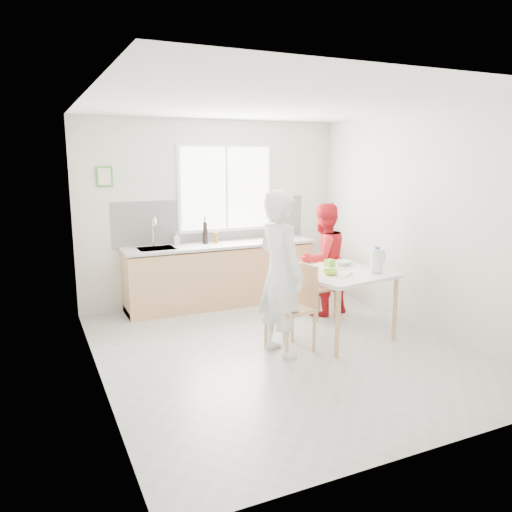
{
  "coord_description": "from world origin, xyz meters",
  "views": [
    {
      "loc": [
        -2.54,
        -4.77,
        2.14
      ],
      "look_at": [
        -0.24,
        0.2,
        1.07
      ],
      "focal_mm": 35.0,
      "sensor_mm": 36.0,
      "label": 1
    }
  ],
  "objects_px": {
    "wine_bottle_b": "(205,234)",
    "person_white": "(280,273)",
    "wine_bottle_a": "(205,232)",
    "person_red": "(323,259)",
    "bowl_green": "(330,272)",
    "bowl_white": "(343,263)",
    "chair_far": "(316,283)",
    "chair_left": "(295,303)",
    "dining_table": "(339,279)",
    "milk_jug": "(377,260)"
  },
  "relations": [
    {
      "from": "bowl_white",
      "to": "milk_jug",
      "type": "relative_size",
      "value": 0.75
    },
    {
      "from": "chair_far",
      "to": "wine_bottle_b",
      "type": "relative_size",
      "value": 2.74
    },
    {
      "from": "person_white",
      "to": "bowl_white",
      "type": "distance_m",
      "value": 1.22
    },
    {
      "from": "bowl_green",
      "to": "milk_jug",
      "type": "relative_size",
      "value": 0.61
    },
    {
      "from": "person_white",
      "to": "person_red",
      "type": "relative_size",
      "value": 1.18
    },
    {
      "from": "chair_left",
      "to": "milk_jug",
      "type": "distance_m",
      "value": 1.12
    },
    {
      "from": "bowl_white",
      "to": "milk_jug",
      "type": "distance_m",
      "value": 0.55
    },
    {
      "from": "chair_left",
      "to": "person_white",
      "type": "distance_m",
      "value": 0.43
    },
    {
      "from": "wine_bottle_a",
      "to": "chair_left",
      "type": "bearing_deg",
      "value": -81.35
    },
    {
      "from": "dining_table",
      "to": "wine_bottle_a",
      "type": "height_order",
      "value": "wine_bottle_a"
    },
    {
      "from": "person_red",
      "to": "wine_bottle_a",
      "type": "relative_size",
      "value": 4.83
    },
    {
      "from": "dining_table",
      "to": "milk_jug",
      "type": "height_order",
      "value": "milk_jug"
    },
    {
      "from": "person_red",
      "to": "wine_bottle_b",
      "type": "distance_m",
      "value": 1.74
    },
    {
      "from": "chair_left",
      "to": "person_white",
      "type": "bearing_deg",
      "value": -90.0
    },
    {
      "from": "wine_bottle_b",
      "to": "bowl_green",
      "type": "bearing_deg",
      "value": -68.04
    },
    {
      "from": "chair_far",
      "to": "person_white",
      "type": "height_order",
      "value": "person_white"
    },
    {
      "from": "chair_far",
      "to": "person_white",
      "type": "relative_size",
      "value": 0.45
    },
    {
      "from": "dining_table",
      "to": "milk_jug",
      "type": "xyz_separation_m",
      "value": [
        0.37,
        -0.22,
        0.24
      ]
    },
    {
      "from": "chair_far",
      "to": "person_red",
      "type": "xyz_separation_m",
      "value": [
        0.12,
        0.02,
        0.32
      ]
    },
    {
      "from": "person_white",
      "to": "bowl_green",
      "type": "relative_size",
      "value": 10.46
    },
    {
      "from": "wine_bottle_a",
      "to": "person_red",
      "type": "bearing_deg",
      "value": -40.87
    },
    {
      "from": "person_white",
      "to": "wine_bottle_b",
      "type": "xyz_separation_m",
      "value": [
        -0.13,
        2.11,
        0.16
      ]
    },
    {
      "from": "person_red",
      "to": "bowl_green",
      "type": "height_order",
      "value": "person_red"
    },
    {
      "from": "person_white",
      "to": "bowl_green",
      "type": "bearing_deg",
      "value": -94.13
    },
    {
      "from": "wine_bottle_b",
      "to": "milk_jug",
      "type": "bearing_deg",
      "value": -57.61
    },
    {
      "from": "dining_table",
      "to": "person_white",
      "type": "distance_m",
      "value": 0.91
    },
    {
      "from": "chair_far",
      "to": "bowl_white",
      "type": "bearing_deg",
      "value": -95.08
    },
    {
      "from": "person_white",
      "to": "dining_table",
      "type": "bearing_deg",
      "value": -90.0
    },
    {
      "from": "person_red",
      "to": "wine_bottle_b",
      "type": "height_order",
      "value": "person_red"
    },
    {
      "from": "wine_bottle_a",
      "to": "wine_bottle_b",
      "type": "relative_size",
      "value": 1.07
    },
    {
      "from": "chair_far",
      "to": "dining_table",
      "type": "bearing_deg",
      "value": -113.31
    },
    {
      "from": "dining_table",
      "to": "bowl_white",
      "type": "distance_m",
      "value": 0.41
    },
    {
      "from": "bowl_white",
      "to": "milk_jug",
      "type": "bearing_deg",
      "value": -77.36
    },
    {
      "from": "chair_left",
      "to": "chair_far",
      "type": "distance_m",
      "value": 1.31
    },
    {
      "from": "chair_left",
      "to": "chair_far",
      "type": "height_order",
      "value": "chair_left"
    },
    {
      "from": "chair_left",
      "to": "bowl_white",
      "type": "xyz_separation_m",
      "value": [
        0.92,
        0.42,
        0.3
      ]
    },
    {
      "from": "person_red",
      "to": "bowl_green",
      "type": "distance_m",
      "value": 1.09
    },
    {
      "from": "chair_left",
      "to": "chair_far",
      "type": "bearing_deg",
      "value": 128.38
    },
    {
      "from": "dining_table",
      "to": "bowl_green",
      "type": "relative_size",
      "value": 7.03
    },
    {
      "from": "chair_far",
      "to": "person_red",
      "type": "distance_m",
      "value": 0.34
    },
    {
      "from": "chair_far",
      "to": "person_white",
      "type": "xyz_separation_m",
      "value": [
        -1.08,
        -1.02,
        0.46
      ]
    },
    {
      "from": "wine_bottle_b",
      "to": "person_white",
      "type": "bearing_deg",
      "value": -86.48
    },
    {
      "from": "dining_table",
      "to": "person_red",
      "type": "bearing_deg",
      "value": 69.76
    },
    {
      "from": "milk_jug",
      "to": "wine_bottle_b",
      "type": "bearing_deg",
      "value": 112.37
    },
    {
      "from": "person_white",
      "to": "milk_jug",
      "type": "bearing_deg",
      "value": -102.99
    },
    {
      "from": "wine_bottle_a",
      "to": "person_white",
      "type": "bearing_deg",
      "value": -87.08
    },
    {
      "from": "chair_left",
      "to": "wine_bottle_b",
      "type": "bearing_deg",
      "value": 179.4
    },
    {
      "from": "milk_jug",
      "to": "person_red",
      "type": "bearing_deg",
      "value": 82.31
    },
    {
      "from": "chair_far",
      "to": "bowl_white",
      "type": "height_order",
      "value": "bowl_white"
    },
    {
      "from": "bowl_green",
      "to": "milk_jug",
      "type": "height_order",
      "value": "milk_jug"
    }
  ]
}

